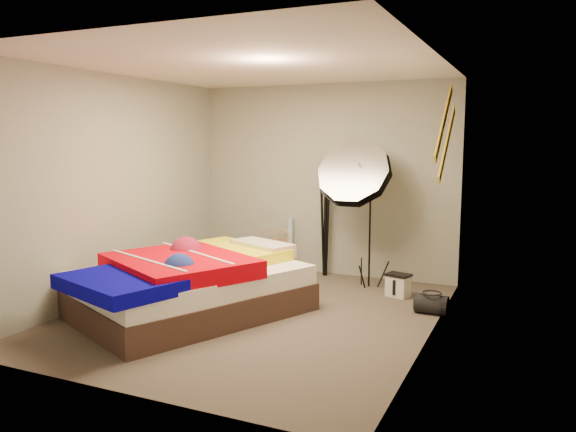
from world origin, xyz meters
The scene contains 15 objects.
floor centered at (0.00, 0.00, 0.00)m, with size 4.00×4.00×0.00m, color brown.
ceiling centered at (0.00, 0.00, 2.50)m, with size 4.00×4.00×0.00m, color silver.
wall_back centered at (0.00, 2.00, 1.25)m, with size 3.50×3.50×0.00m, color gray.
wall_front centered at (0.00, -2.00, 1.25)m, with size 3.50×3.50×0.00m, color gray.
wall_left centered at (-1.75, 0.00, 1.25)m, with size 4.00×4.00×0.00m, color gray.
wall_right centered at (1.75, 0.00, 1.25)m, with size 4.00×4.00×0.00m, color gray.
tote_bag centered at (-0.67, 1.90, 0.21)m, with size 0.42×0.13×0.42m, color #A47555.
wrapping_roll centered at (-0.46, 1.90, 0.36)m, with size 0.08×0.08×0.72m, color #567DB6.
camera_case centered at (1.19, 1.25, 0.12)m, with size 0.24×0.17×0.24m, color beige.
duffel_bag centered at (1.65, 0.75, 0.10)m, with size 0.20×0.20×0.33m, color black.
wall_stripe_upper centered at (1.73, 0.60, 1.95)m, with size 0.02×1.10×0.10m, color gold.
wall_stripe_lower centered at (1.73, 0.85, 1.75)m, with size 0.02×1.10×0.10m, color gold.
bed centered at (-0.60, -0.27, 0.32)m, with size 2.29×2.72×0.64m.
photo_umbrella centered at (0.60, 1.45, 1.35)m, with size 1.10×0.84×1.89m.
camera_tripod centered at (0.07, 1.86, 0.76)m, with size 0.09×0.09×1.33m.
Camera 1 is at (2.59, -4.95, 1.77)m, focal length 35.00 mm.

